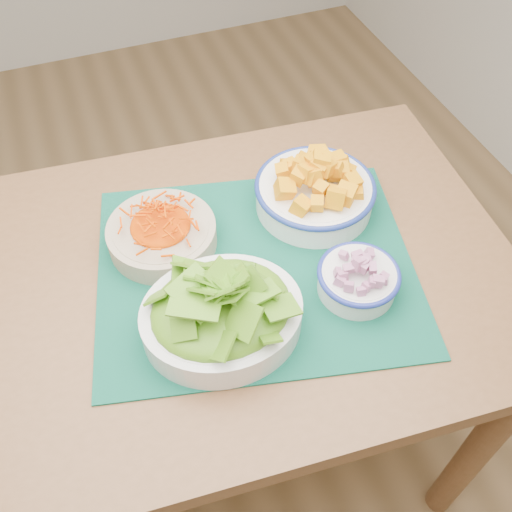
{
  "coord_description": "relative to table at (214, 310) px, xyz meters",
  "views": [
    {
      "loc": [
        0.19,
        -0.71,
        1.54
      ],
      "look_at": [
        0.41,
        -0.12,
        0.78
      ],
      "focal_mm": 40.0,
      "sensor_mm": 36.0,
      "label": 1
    }
  ],
  "objects": [
    {
      "name": "squash_bowl",
      "position": [
        0.24,
        0.09,
        0.17
      ],
      "size": [
        0.25,
        0.25,
        0.11
      ],
      "rotation": [
        0.0,
        0.0,
        0.12
      ],
      "color": "white",
      "rests_on": "placemat"
    },
    {
      "name": "ground",
      "position": [
        -0.34,
        0.1,
        -0.64
      ],
      "size": [
        4.0,
        4.0,
        0.0
      ],
      "primitive_type": "plane",
      "color": "#987449",
      "rests_on": "ground"
    },
    {
      "name": "placemat",
      "position": [
        0.08,
        -0.02,
        0.11
      ],
      "size": [
        0.64,
        0.56,
        0.0
      ],
      "primitive_type": "cube",
      "rotation": [
        0.0,
        0.0,
        -0.23
      ],
      "color": "#053528",
      "rests_on": "table"
    },
    {
      "name": "table",
      "position": [
        0.0,
        0.0,
        0.0
      ],
      "size": [
        1.15,
        0.82,
        0.75
      ],
      "rotation": [
        0.0,
        0.0,
        -0.09
      ],
      "color": "brown",
      "rests_on": "ground"
    },
    {
      "name": "lettuce_bowl",
      "position": [
        -0.02,
        -0.12,
        0.17
      ],
      "size": [
        0.27,
        0.24,
        0.12
      ],
      "rotation": [
        0.0,
        0.0,
        -0.07
      ],
      "color": "silver",
      "rests_on": "placemat"
    },
    {
      "name": "onion_bowl",
      "position": [
        0.22,
        -0.12,
        0.15
      ],
      "size": [
        0.14,
        0.14,
        0.07
      ],
      "rotation": [
        0.0,
        0.0,
        0.02
      ],
      "color": "silver",
      "rests_on": "placemat"
    },
    {
      "name": "carrot_bowl",
      "position": [
        -0.06,
        0.09,
        0.15
      ],
      "size": [
        0.2,
        0.2,
        0.07
      ],
      "rotation": [
        0.0,
        0.0,
        -0.04
      ],
      "color": "tan",
      "rests_on": "placemat"
    }
  ]
}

